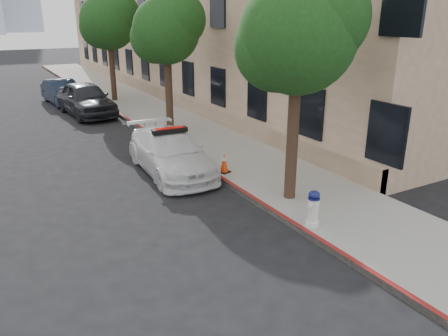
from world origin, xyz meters
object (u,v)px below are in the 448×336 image
parked_car_mid (86,99)px  traffic_cone (224,163)px  police_car (170,152)px  parked_car_far (62,92)px  fire_hydrant (313,208)px

parked_car_mid → traffic_cone: parked_car_mid is taller
police_car → parked_car_far: 13.34m
parked_car_mid → parked_car_far: (-0.47, 3.56, -0.15)m
parked_car_mid → traffic_cone: 11.06m
fire_hydrant → police_car: bearing=92.6°
police_car → fire_hydrant: 5.42m
parked_car_far → parked_car_mid: bearing=-88.1°
parked_car_far → traffic_cone: 14.65m
parked_car_far → fire_hydrant: size_ratio=4.81×
police_car → traffic_cone: (1.25, -1.20, -0.20)m
parked_car_far → fire_hydrant: (2.05, -18.59, -0.11)m
parked_car_far → fire_hydrant: parked_car_far is taller
parked_car_mid → police_car: bearing=-92.6°
parked_car_mid → fire_hydrant: (1.58, -15.02, -0.25)m
parked_car_mid → fire_hydrant: size_ratio=5.68×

